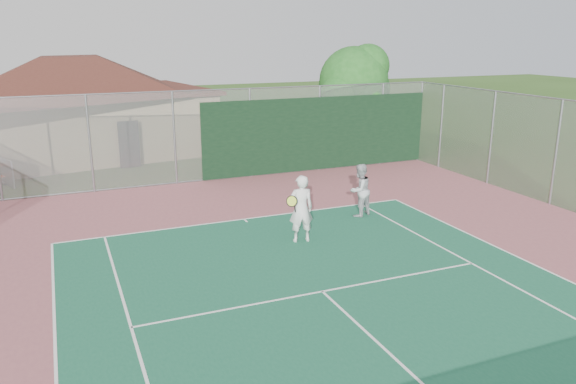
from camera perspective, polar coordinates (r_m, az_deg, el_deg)
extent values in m
cylinder|color=gray|center=(21.12, -19.47, 4.59)|extent=(0.08, 0.08, 3.50)
cylinder|color=gray|center=(21.48, -11.45, 5.34)|extent=(0.08, 0.08, 3.50)
cylinder|color=gray|center=(22.24, -3.83, 5.96)|extent=(0.08, 0.08, 3.50)
cylinder|color=gray|center=(23.37, 3.19, 6.44)|extent=(0.08, 0.08, 3.50)
cylinder|color=gray|center=(24.81, 9.48, 6.79)|extent=(0.08, 0.08, 3.50)
cylinder|color=gray|center=(25.92, 13.27, 6.96)|extent=(0.08, 0.08, 3.50)
cylinder|color=gray|center=(21.46, -9.05, 10.17)|extent=(20.00, 0.05, 0.05)
cylinder|color=gray|center=(22.05, -8.67, 1.21)|extent=(20.00, 0.05, 0.05)
cube|color=#999EA0|center=(21.69, -8.86, 5.57)|extent=(20.00, 0.02, 3.50)
cube|color=black|center=(23.36, 3.23, 5.94)|extent=(10.00, 0.04, 3.00)
cylinder|color=gray|center=(24.73, 15.29, 6.43)|extent=(0.08, 0.08, 3.50)
cylinder|color=gray|center=(22.48, 19.95, 5.16)|extent=(0.08, 0.08, 3.50)
cylinder|color=gray|center=(20.41, 25.57, 3.59)|extent=(0.08, 0.08, 3.50)
cube|color=#999EA0|center=(22.48, 19.95, 5.16)|extent=(0.02, 9.00, 3.50)
cube|color=tan|center=(28.45, -20.71, 6.45)|extent=(12.45, 9.29, 2.85)
cube|color=#56291F|center=(28.28, -21.00, 9.39)|extent=(13.00, 9.84, 0.17)
pyramid|color=#56291F|center=(28.17, -21.33, 12.75)|extent=(13.70, 10.22, 1.71)
cube|color=black|center=(24.88, -15.84, 4.68)|extent=(0.86, 0.06, 2.00)
cube|color=#B2B5BA|center=(23.74, -26.90, 1.89)|extent=(0.75, 1.59, 1.05)
cylinder|color=#382714|center=(26.06, 6.54, 6.44)|extent=(0.35, 0.35, 2.71)
sphere|color=#1B541A|center=(25.81, 6.69, 11.11)|extent=(3.10, 3.10, 3.10)
sphere|color=#1B541A|center=(26.53, 8.02, 10.34)|extent=(2.13, 2.13, 2.13)
sphere|color=#1B541A|center=(25.15, 5.52, 9.92)|extent=(1.93, 1.93, 1.93)
sphere|color=#1B541A|center=(25.21, 8.01, 9.63)|extent=(1.74, 1.74, 1.74)
sphere|color=#1B541A|center=(26.37, 5.28, 10.82)|extent=(1.93, 1.93, 1.93)
sphere|color=#1B541A|center=(25.89, 8.10, 12.57)|extent=(1.93, 1.93, 1.93)
imported|color=silver|center=(15.18, 1.33, -1.77)|extent=(0.73, 0.54, 1.86)
imported|color=#ADB0B3|center=(17.52, 7.29, 0.13)|extent=(0.97, 0.87, 1.65)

